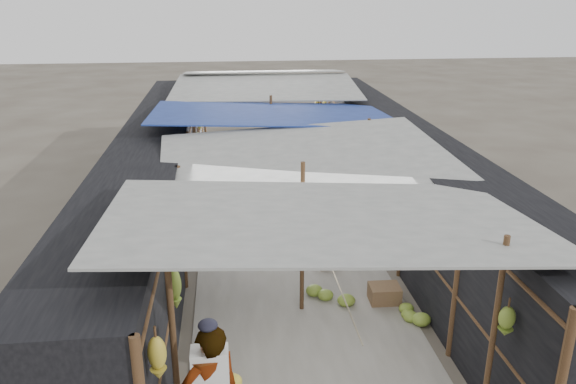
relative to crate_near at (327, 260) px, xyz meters
name	(u,v)px	position (x,y,z in m)	size (l,w,h in m)	color
aisle_slab	(281,228)	(-0.71, 1.97, -0.13)	(3.60, 16.00, 0.02)	#9E998E
stall_left	(157,185)	(-3.41, 1.97, 1.01)	(1.40, 15.00, 2.30)	black
stall_right	(400,176)	(1.99, 1.97, 1.01)	(1.40, 15.00, 2.30)	black
crate_near	(327,260)	(0.00, 0.00, 0.00)	(0.46, 0.36, 0.27)	brown
crate_mid	(384,294)	(0.74, -1.45, 0.02)	(0.52, 0.42, 0.31)	brown
crate_back	(273,210)	(-0.81, 2.83, -0.01)	(0.40, 0.32, 0.25)	brown
black_basin	(324,169)	(0.99, 6.01, -0.04)	(0.64, 0.64, 0.19)	black
shopper_blue	(249,182)	(-1.38, 2.96, 0.67)	(0.79, 0.61, 1.62)	navy
vendor_seated	(329,181)	(0.73, 3.79, 0.35)	(0.63, 0.36, 0.97)	#544D48
market_canopy	(280,121)	(-0.69, 2.31, 2.27)	(5.62, 15.20, 2.77)	brown
hanging_bananas	(281,158)	(-0.71, 1.94, 1.53)	(3.96, 14.19, 0.85)	gold
floor_bananas	(291,222)	(-0.49, 1.93, 0.02)	(3.67, 10.30, 0.35)	olive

